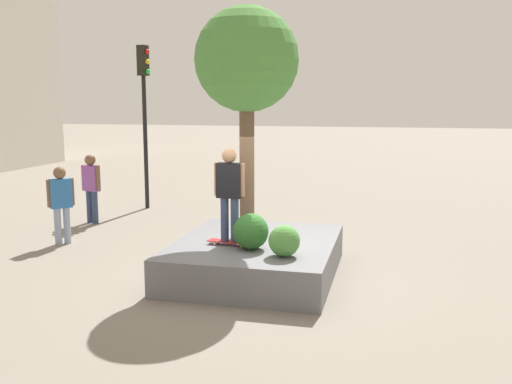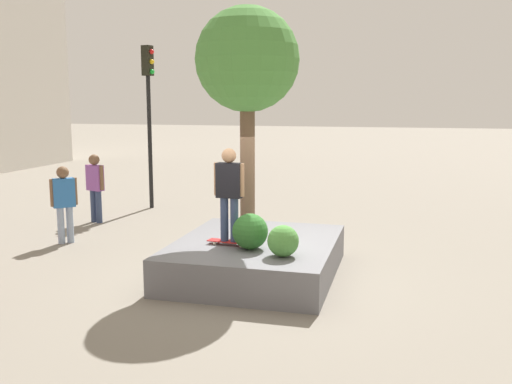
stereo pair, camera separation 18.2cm
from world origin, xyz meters
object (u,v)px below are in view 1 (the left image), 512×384
(skateboard, at_px, (230,242))
(traffic_light_corner, at_px, (144,99))
(passerby_with_bag, at_px, (91,184))
(plaza_tree, at_px, (247,62))
(pedestrian_crossing, at_px, (61,200))
(skateboarder, at_px, (229,188))
(planter_ledge, at_px, (256,258))

(skateboard, distance_m, traffic_light_corner, 7.83)
(skateboard, bearing_deg, passerby_with_bag, 52.11)
(plaza_tree, xyz_separation_m, pedestrian_crossing, (0.67, 4.41, -2.85))
(passerby_with_bag, bearing_deg, skateboard, -127.89)
(plaza_tree, relative_size, traffic_light_corner, 0.90)
(pedestrian_crossing, bearing_deg, passerby_with_bag, 12.68)
(skateboard, bearing_deg, skateboarder, 90.00)
(plaza_tree, relative_size, passerby_with_bag, 2.36)
(skateboard, relative_size, passerby_with_bag, 0.46)
(skateboarder, bearing_deg, traffic_light_corner, 35.54)
(plaza_tree, bearing_deg, traffic_light_corner, 40.68)
(skateboard, distance_m, skateboarder, 0.96)
(planter_ledge, relative_size, passerby_with_bag, 1.92)
(plaza_tree, relative_size, pedestrian_crossing, 2.44)
(skateboarder, bearing_deg, skateboard, -90.00)
(pedestrian_crossing, height_order, passerby_with_bag, passerby_with_bag)
(pedestrian_crossing, bearing_deg, traffic_light_corner, -0.44)
(planter_ledge, height_order, traffic_light_corner, traffic_light_corner)
(plaza_tree, relative_size, skateboarder, 2.58)
(skateboard, bearing_deg, traffic_light_corner, 35.54)
(traffic_light_corner, bearing_deg, planter_ledge, -140.15)
(traffic_light_corner, distance_m, pedestrian_crossing, 4.94)
(plaza_tree, relative_size, skateboard, 5.17)
(plaza_tree, bearing_deg, pedestrian_crossing, 81.37)
(traffic_light_corner, bearing_deg, skateboarder, -144.46)
(pedestrian_crossing, xyz_separation_m, passerby_with_bag, (2.15, 0.48, 0.03))
(skateboard, relative_size, pedestrian_crossing, 0.47)
(planter_ledge, bearing_deg, skateboard, 138.73)
(passerby_with_bag, bearing_deg, traffic_light_corner, -12.81)
(traffic_light_corner, bearing_deg, plaza_tree, -139.32)
(plaza_tree, distance_m, pedestrian_crossing, 5.30)
(pedestrian_crossing, relative_size, passerby_with_bag, 0.97)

